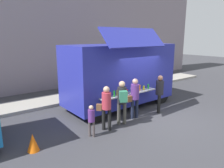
# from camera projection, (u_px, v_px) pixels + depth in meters

# --- Properties ---
(ground_plane) EXTENTS (60.00, 60.00, 0.00)m
(ground_plane) POSITION_uv_depth(u_px,v_px,m) (154.00, 116.00, 9.10)
(ground_plane) COLOR #38383D
(curb_strip) EXTENTS (28.00, 1.60, 0.15)m
(curb_strip) POSITION_uv_depth(u_px,v_px,m) (22.00, 107.00, 10.11)
(curb_strip) COLOR #9E998E
(curb_strip) RESTS_ON ground
(building_behind) EXTENTS (32.00, 2.40, 9.36)m
(building_behind) POSITION_uv_depth(u_px,v_px,m) (14.00, 15.00, 12.70)
(building_behind) COLOR gray
(building_behind) RESTS_ON ground
(food_truck_main) EXTENTS (5.46, 3.02, 3.73)m
(food_truck_main) POSITION_uv_depth(u_px,v_px,m) (120.00, 73.00, 10.12)
(food_truck_main) COLOR #292FA2
(food_truck_main) RESTS_ON ground
(traffic_cone_orange) EXTENTS (0.36, 0.36, 0.55)m
(traffic_cone_orange) POSITION_uv_depth(u_px,v_px,m) (33.00, 142.00, 6.30)
(traffic_cone_orange) COLOR orange
(traffic_cone_orange) RESTS_ON ground
(trash_bin) EXTENTS (0.60, 0.60, 0.88)m
(trash_bin) POSITION_uv_depth(u_px,v_px,m) (138.00, 81.00, 14.28)
(trash_bin) COLOR #2E603B
(trash_bin) RESTS_ON ground
(customer_front_ordering) EXTENTS (0.56, 0.35, 1.71)m
(customer_front_ordering) POSITION_uv_depth(u_px,v_px,m) (135.00, 95.00, 8.69)
(customer_front_ordering) COLOR #1D2339
(customer_front_ordering) RESTS_ON ground
(customer_mid_with_backpack) EXTENTS (0.48, 0.57, 1.74)m
(customer_mid_with_backpack) POSITION_uv_depth(u_px,v_px,m) (122.00, 98.00, 8.04)
(customer_mid_with_backpack) COLOR #4A4840
(customer_mid_with_backpack) RESTS_ON ground
(customer_rear_waiting) EXTENTS (0.48, 0.48, 1.66)m
(customer_rear_waiting) POSITION_uv_depth(u_px,v_px,m) (106.00, 104.00, 7.58)
(customer_rear_waiting) COLOR black
(customer_rear_waiting) RESTS_ON ground
(customer_extra_browsing) EXTENTS (0.35, 0.35, 1.71)m
(customer_extra_browsing) POSITION_uv_depth(u_px,v_px,m) (160.00, 91.00, 9.38)
(customer_extra_browsing) COLOR black
(customer_extra_browsing) RESTS_ON ground
(child_near_queue) EXTENTS (0.23, 0.23, 1.13)m
(child_near_queue) POSITION_uv_depth(u_px,v_px,m) (91.00, 118.00, 7.12)
(child_near_queue) COLOR #4E4444
(child_near_queue) RESTS_ON ground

